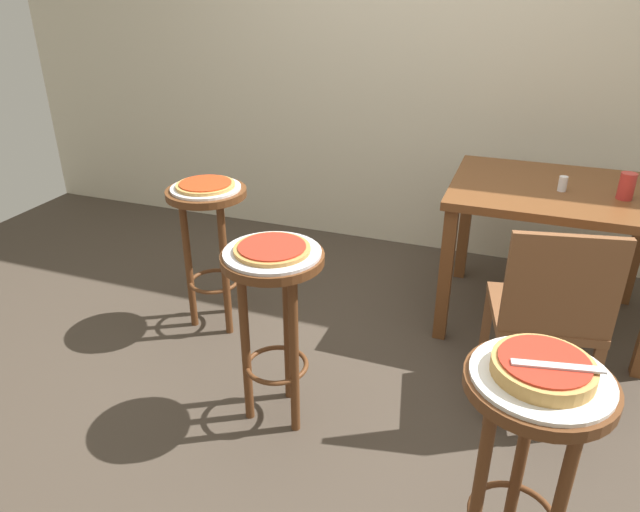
{
  "coord_description": "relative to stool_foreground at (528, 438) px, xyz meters",
  "views": [
    {
      "loc": [
        0.58,
        -1.96,
        1.65
      ],
      "look_at": [
        -0.13,
        -0.06,
        0.66
      ],
      "focal_mm": 32.57,
      "sensor_mm": 36.0,
      "label": 1
    }
  ],
  "objects": [
    {
      "name": "ground_plane",
      "position": [
        -0.69,
        0.67,
        -0.54
      ],
      "size": [
        6.0,
        6.0,
        0.0
      ],
      "primitive_type": "plane",
      "color": "#42382D"
    },
    {
      "name": "back_wall",
      "position": [
        -0.69,
        2.32,
        0.96
      ],
      "size": [
        6.0,
        0.1,
        3.0
      ],
      "primitive_type": "cube",
      "color": "beige",
      "rests_on": "ground_plane"
    },
    {
      "name": "stool_foreground",
      "position": [
        0.0,
        0.0,
        0.0
      ],
      "size": [
        0.38,
        0.38,
        0.74
      ],
      "color": "#5B3319",
      "rests_on": "ground_plane"
    },
    {
      "name": "serving_plate_foreground",
      "position": [
        -0.0,
        0.0,
        0.2
      ],
      "size": [
        0.35,
        0.35,
        0.01
      ],
      "primitive_type": "cylinder",
      "color": "white",
      "rests_on": "stool_foreground"
    },
    {
      "name": "pizza_foreground",
      "position": [
        0.0,
        0.0,
        0.23
      ],
      "size": [
        0.25,
        0.25,
        0.05
      ],
      "color": "tan",
      "rests_on": "serving_plate_foreground"
    },
    {
      "name": "stool_middle",
      "position": [
        -0.93,
        0.42,
        0.0
      ],
      "size": [
        0.38,
        0.38,
        0.74
      ],
      "color": "#5B3319",
      "rests_on": "ground_plane"
    },
    {
      "name": "serving_plate_middle",
      "position": [
        -0.93,
        0.42,
        0.2
      ],
      "size": [
        0.36,
        0.36,
        0.01
      ],
      "primitive_type": "cylinder",
      "color": "silver",
      "rests_on": "stool_middle"
    },
    {
      "name": "pizza_middle",
      "position": [
        -0.93,
        0.42,
        0.22
      ],
      "size": [
        0.28,
        0.28,
        0.02
      ],
      "color": "#B78442",
      "rests_on": "serving_plate_middle"
    },
    {
      "name": "stool_leftside",
      "position": [
        -1.52,
        0.95,
        0.0
      ],
      "size": [
        0.38,
        0.38,
        0.74
      ],
      "color": "#5B3319",
      "rests_on": "ground_plane"
    },
    {
      "name": "serving_plate_leftside",
      "position": [
        -1.52,
        0.95,
        0.2
      ],
      "size": [
        0.33,
        0.33,
        0.01
      ],
      "primitive_type": "cylinder",
      "color": "silver",
      "rests_on": "stool_leftside"
    },
    {
      "name": "pizza_leftside",
      "position": [
        -1.52,
        0.95,
        0.22
      ],
      "size": [
        0.28,
        0.28,
        0.02
      ],
      "color": "tan",
      "rests_on": "serving_plate_leftside"
    },
    {
      "name": "dining_table",
      "position": [
        0.05,
        1.58,
        0.08
      ],
      "size": [
        1.0,
        0.8,
        0.73
      ],
      "color": "brown",
      "rests_on": "ground_plane"
    },
    {
      "name": "cup_near_edge",
      "position": [
        0.32,
        1.51,
        0.25
      ],
      "size": [
        0.07,
        0.07,
        0.12
      ],
      "primitive_type": "cylinder",
      "color": "red",
      "rests_on": "dining_table"
    },
    {
      "name": "condiment_shaker",
      "position": [
        0.05,
        1.53,
        0.23
      ],
      "size": [
        0.04,
        0.04,
        0.07
      ],
      "primitive_type": "cylinder",
      "color": "white",
      "rests_on": "dining_table"
    },
    {
      "name": "wooden_chair",
      "position": [
        0.05,
        0.81,
        -0.07
      ],
      "size": [
        0.47,
        0.47,
        0.85
      ],
      "color": "brown",
      "rests_on": "ground_plane"
    },
    {
      "name": "pizza_server_knife",
      "position": [
        0.03,
        -0.02,
        0.26
      ],
      "size": [
        0.22,
        0.07,
        0.01
      ],
      "primitive_type": "cube",
      "rotation": [
        0.0,
        0.0,
        0.2
      ],
      "color": "silver",
      "rests_on": "pizza_foreground"
    }
  ]
}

